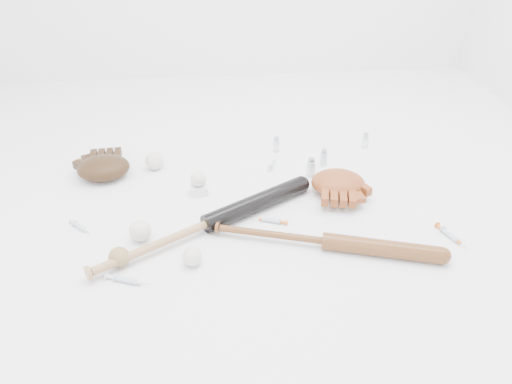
{
  "coord_description": "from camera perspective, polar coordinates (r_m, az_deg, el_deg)",
  "views": [
    {
      "loc": [
        -0.15,
        -1.55,
        1.07
      ],
      "look_at": [
        0.01,
        0.02,
        0.06
      ],
      "focal_mm": 35.0,
      "sensor_mm": 36.0,
      "label": 1
    }
  ],
  "objects": [
    {
      "name": "syringe_4",
      "position": [
        2.11,
        8.97,
        1.94
      ],
      "size": [
        0.14,
        0.05,
        0.02
      ],
      "primitive_type": null,
      "rotation": [
        0.0,
        0.0,
        3.34
      ],
      "color": "#ADBCC6",
      "rests_on": "ground"
    },
    {
      "name": "syringe_3",
      "position": [
        1.87,
        21.31,
        -4.62
      ],
      "size": [
        0.08,
        0.16,
        0.02
      ],
      "primitive_type": null,
      "rotation": [
        0.0,
        0.0,
        -1.25
      ],
      "color": "#ADBCC6",
      "rests_on": "ground"
    },
    {
      "name": "bat_dark",
      "position": [
        1.76,
        -5.55,
        -3.6
      ],
      "size": [
        0.83,
        0.54,
        0.07
      ],
      "primitive_type": null,
      "rotation": [
        0.0,
        0.0,
        0.54
      ],
      "color": "black",
      "rests_on": "ground"
    },
    {
      "name": "baseball_upper",
      "position": [
        2.17,
        -11.51,
        3.53
      ],
      "size": [
        0.08,
        0.08,
        0.08
      ],
      "primitive_type": "sphere",
      "color": "silver",
      "rests_on": "ground"
    },
    {
      "name": "baseball_left",
      "position": [
        1.76,
        -13.09,
        -4.33
      ],
      "size": [
        0.08,
        0.08,
        0.08
      ],
      "primitive_type": "sphere",
      "color": "silver",
      "rests_on": "ground"
    },
    {
      "name": "baseball_mid",
      "position": [
        1.63,
        -7.31,
        -7.32
      ],
      "size": [
        0.06,
        0.06,
        0.06
      ],
      "primitive_type": "sphere",
      "color": "silver",
      "rests_on": "ground"
    },
    {
      "name": "vial_2",
      "position": [
        2.18,
        7.75,
        3.92
      ],
      "size": [
        0.03,
        0.03,
        0.08
      ],
      "primitive_type": "cylinder",
      "color": "silver",
      "rests_on": "ground"
    },
    {
      "name": "vial_3",
      "position": [
        2.09,
        6.31,
        2.81
      ],
      "size": [
        0.04,
        0.04,
        0.08
      ],
      "primitive_type": "cylinder",
      "color": "silver",
      "rests_on": "ground"
    },
    {
      "name": "syringe_0",
      "position": [
        1.89,
        -19.5,
        -3.78
      ],
      "size": [
        0.11,
        0.11,
        0.02
      ],
      "primitive_type": null,
      "rotation": [
        0.0,
        0.0,
        -0.79
      ],
      "color": "#ADBCC6",
      "rests_on": "ground"
    },
    {
      "name": "glove_tan",
      "position": [
        1.99,
        9.36,
        1.05
      ],
      "size": [
        0.3,
        0.3,
        0.09
      ],
      "primitive_type": null,
      "rotation": [
        0.0,
        0.0,
        2.92
      ],
      "color": "brown",
      "rests_on": "ground"
    },
    {
      "name": "baseball_on_pedestal",
      "position": [
        1.96,
        -6.61,
        1.53
      ],
      "size": [
        0.06,
        0.06,
        0.06
      ],
      "primitive_type": "sphere",
      "color": "silver",
      "rests_on": "pedestal"
    },
    {
      "name": "syringe_1",
      "position": [
        1.81,
        1.71,
        -3.26
      ],
      "size": [
        0.15,
        0.07,
        0.02
      ],
      "primitive_type": null,
      "rotation": [
        0.0,
        0.0,
        2.79
      ],
      "color": "#ADBCC6",
      "rests_on": "ground"
    },
    {
      "name": "vial_1",
      "position": [
        2.36,
        12.39,
        5.78
      ],
      "size": [
        0.03,
        0.03,
        0.07
      ],
      "primitive_type": "cylinder",
      "color": "silver",
      "rests_on": "ground"
    },
    {
      "name": "glove_dark",
      "position": [
        2.16,
        -17.04,
        2.7
      ],
      "size": [
        0.27,
        0.27,
        0.09
      ],
      "primitive_type": null,
      "rotation": [
        0.0,
        0.0,
        0.07
      ],
      "color": "black",
      "rests_on": "ground"
    },
    {
      "name": "pedestal",
      "position": [
        1.98,
        -6.52,
        0.31
      ],
      "size": [
        0.07,
        0.07,
        0.04
      ],
      "primitive_type": "cube",
      "rotation": [
        0.0,
        0.0,
        0.1
      ],
      "color": "white",
      "rests_on": "ground"
    },
    {
      "name": "syringe_5",
      "position": [
        1.62,
        -14.58,
        -9.71
      ],
      "size": [
        0.16,
        0.08,
        0.02
      ],
      "primitive_type": null,
      "rotation": [
        0.0,
        0.0,
        -0.37
      ],
      "color": "#ADBCC6",
      "rests_on": "ground"
    },
    {
      "name": "baseball_aged",
      "position": [
        1.67,
        -15.37,
        -7.2
      ],
      "size": [
        0.07,
        0.07,
        0.07
      ],
      "primitive_type": "sphere",
      "color": "olive",
      "rests_on": "ground"
    },
    {
      "name": "syringe_2",
      "position": [
        2.17,
        1.84,
        3.16
      ],
      "size": [
        0.07,
        0.13,
        0.02
      ],
      "primitive_type": null,
      "rotation": [
        0.0,
        0.0,
        1.2
      ],
      "color": "#ADBCC6",
      "rests_on": "ground"
    },
    {
      "name": "vial_0",
      "position": [
        2.27,
        2.35,
        5.44
      ],
      "size": [
        0.03,
        0.03,
        0.07
      ],
      "primitive_type": "cylinder",
      "color": "silver",
      "rests_on": "ground"
    },
    {
      "name": "bat_wood",
      "position": [
        1.7,
        7.89,
        -5.57
      ],
      "size": [
        0.78,
        0.3,
        0.06
      ],
      "primitive_type": null,
      "rotation": [
        0.0,
        0.0,
        -0.3
      ],
      "color": "brown",
      "rests_on": "ground"
    },
    {
      "name": "trading_card",
      "position": [
        2.32,
        -18.94,
        3.27
      ],
      "size": [
        0.09,
        0.11,
        0.0
      ],
      "primitive_type": "cube",
      "rotation": [
        0.0,
        0.0,
        0.45
      ],
      "color": "gold",
      "rests_on": "ground"
    }
  ]
}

